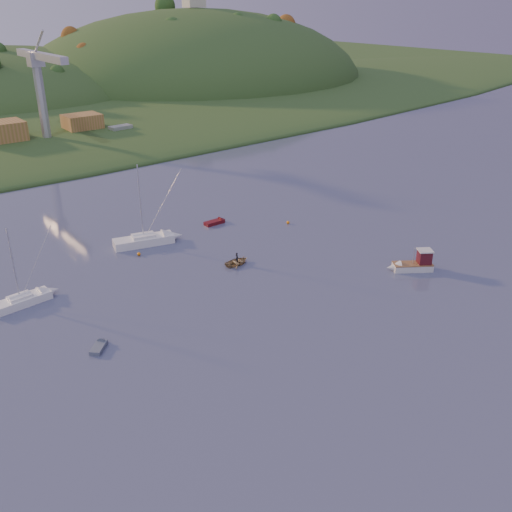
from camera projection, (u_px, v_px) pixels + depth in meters
ground at (485, 388)px, 54.62m from camera, size 500.00×500.00×0.00m
hill_right at (197, 83)px, 247.13m from camera, size 150.00×130.00×60.00m
wharf at (57, 140)px, 143.65m from camera, size 42.00×16.00×2.40m
shed_west at (0, 132)px, 135.49m from camera, size 11.00×8.00×4.80m
shed_east at (82, 122)px, 148.29m from camera, size 9.00×7.00×4.00m
dock_crane at (40, 77)px, 132.75m from camera, size 3.20×28.00×20.30m
fishing_boat at (410, 264)px, 77.83m from camera, size 6.23×5.14×3.98m
sailboat_near at (20, 300)px, 69.05m from camera, size 7.44×2.88×10.08m
sailboat_far at (144, 240)px, 85.93m from camera, size 9.34×4.89×12.42m
canoe at (237, 262)px, 79.77m from camera, size 3.84×2.84×0.77m
paddler at (237, 259)px, 79.61m from camera, size 0.40×0.58×1.54m
red_tender at (218, 221)px, 94.40m from camera, size 4.03×1.41×1.37m
grey_dinghy at (101, 344)px, 61.13m from camera, size 2.98×2.99×1.15m
work_vessel at (121, 134)px, 149.70m from camera, size 13.93×6.04×3.49m
buoy_0 at (409, 270)px, 77.61m from camera, size 0.50×0.50×0.50m
buoy_1 at (288, 222)px, 94.03m from camera, size 0.50×0.50×0.50m
buoy_3 at (139, 254)px, 82.51m from camera, size 0.50×0.50×0.50m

